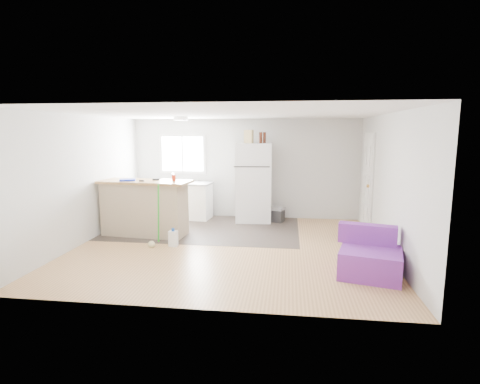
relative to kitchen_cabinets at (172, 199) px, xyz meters
name	(u,v)px	position (x,y,z in m)	size (l,w,h in m)	color
room	(228,182)	(1.76, -2.19, 0.75)	(5.51, 5.01, 2.41)	#A77546
vinyl_zone	(205,228)	(1.03, -0.94, -0.45)	(4.05, 2.50, 0.00)	#2D2622
window	(183,154)	(0.21, 0.29, 1.10)	(1.18, 0.06, 0.98)	white
interior_door	(367,183)	(4.48, -0.64, 0.57)	(0.11, 0.92, 2.10)	white
ceiling_fixture	(181,119)	(0.56, -0.99, 1.91)	(0.30, 0.30, 0.07)	white
kitchen_cabinets	(172,199)	(0.00, 0.00, 0.00)	(2.03, 0.81, 1.16)	white
peninsula	(145,208)	(-0.06, -1.61, 0.12)	(1.88, 0.87, 1.12)	tan
refrigerator	(253,182)	(2.01, -0.09, 0.47)	(0.87, 0.84, 1.83)	white
cooler	(274,214)	(2.51, -0.11, -0.28)	(0.52, 0.43, 0.34)	#2B2B2E
purple_seat	(370,258)	(4.04, -3.28, -0.20)	(1.02, 0.99, 0.70)	purple
cleaner_jug	(173,238)	(0.75, -2.31, -0.30)	(0.17, 0.13, 0.34)	white
mop	(154,235)	(0.40, -2.39, -0.22)	(0.26, 0.32, 1.18)	green
red_cup	(174,178)	(0.56, -1.58, 0.73)	(0.08, 0.08, 0.12)	red
blue_tray	(128,180)	(-0.36, -1.69, 0.69)	(0.30, 0.22, 0.04)	#152AC9
tool_a	(156,179)	(0.17, -1.53, 0.69)	(0.14, 0.05, 0.03)	black
tool_b	(142,181)	(-0.04, -1.75, 0.68)	(0.10, 0.04, 0.03)	black
cardboard_box	(249,137)	(1.90, -0.11, 1.53)	(0.20, 0.10, 0.30)	tan
bottle_left	(261,138)	(2.18, -0.20, 1.51)	(0.07, 0.07, 0.25)	#3C160A
bottle_right	(264,138)	(2.26, -0.08, 1.51)	(0.07, 0.07, 0.25)	#3C160A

